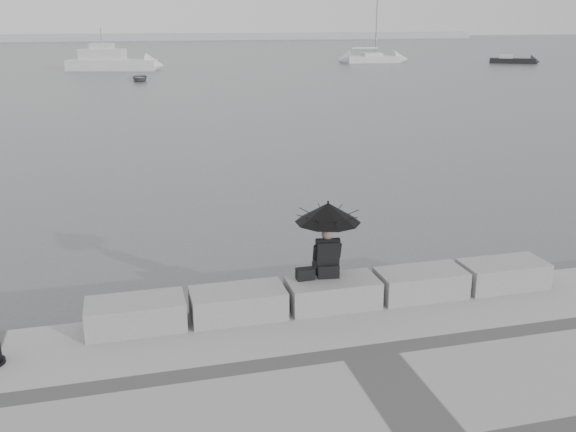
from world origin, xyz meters
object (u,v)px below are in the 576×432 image
object	(u,v)px
seated_person	(328,222)
sailboat_right	(372,58)
motor_cruiser	(112,62)
dinghy	(140,78)
small_motorboat	(512,61)

from	to	relation	value
seated_person	sailboat_right	bearing A→B (deg)	75.08
seated_person	sailboat_right	distance (m)	72.40
motor_cruiser	dinghy	world-z (taller)	motor_cruiser
motor_cruiser	seated_person	bearing A→B (deg)	-71.41
sailboat_right	motor_cruiser	xyz separation A→B (m)	(-31.46, -4.26, 0.35)
seated_person	dinghy	bearing A→B (deg)	99.21
motor_cruiser	dinghy	size ratio (longest dim) A/B	3.18
motor_cruiser	sailboat_right	bearing A→B (deg)	22.84
seated_person	dinghy	xyz separation A→B (m)	(-1.43, 49.53, -1.75)
motor_cruiser	small_motorboat	distance (m)	47.70
sailboat_right	dinghy	size ratio (longest dim) A/B	4.24
seated_person	motor_cruiser	size ratio (longest dim) A/B	0.14
seated_person	sailboat_right	xyz separation A→B (m)	(27.68, 66.88, -1.46)
small_motorboat	motor_cruiser	bearing A→B (deg)	-151.63
motor_cruiser	small_motorboat	size ratio (longest dim) A/B	1.79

